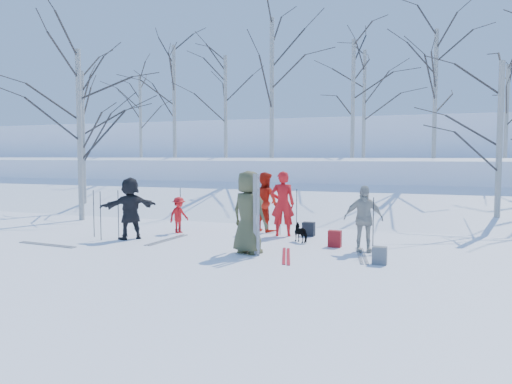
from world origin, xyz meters
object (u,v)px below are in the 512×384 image
at_px(dog, 302,233).
at_px(backpack_red, 335,239).
at_px(skier_red_north, 283,204).
at_px(skier_cream_east, 363,219).
at_px(backpack_dark, 309,229).
at_px(skier_grey_west, 130,208).
at_px(skier_red_seated, 179,215).
at_px(skier_olive_center, 249,212).
at_px(backpack_grey, 380,256).
at_px(skier_redor_behind, 265,202).

bearing_deg(dog, backpack_red, 104.88).
relative_size(skier_red_north, dog, 3.07).
xyz_separation_m(skier_red_north, dog, (0.79, -0.79, -0.68)).
bearing_deg(skier_cream_east, backpack_dark, 118.07).
relative_size(skier_grey_west, backpack_dark, 4.30).
height_order(skier_red_seated, backpack_dark, skier_red_seated).
bearing_deg(skier_red_seated, skier_olive_center, -106.83).
bearing_deg(skier_red_north, backpack_grey, 122.84).
bearing_deg(dog, skier_red_seated, -56.38).
distance_m(skier_olive_center, skier_red_seated, 3.84).
distance_m(backpack_grey, backpack_dark, 3.92).
relative_size(skier_cream_east, backpack_dark, 4.00).
xyz_separation_m(skier_cream_east, backpack_grey, (0.54, -1.30, -0.61)).
xyz_separation_m(skier_red_north, skier_red_seated, (-3.08, -0.54, -0.39)).
bearing_deg(dog, skier_cream_east, 103.16).
relative_size(skier_olive_center, skier_grey_west, 1.14).
bearing_deg(backpack_grey, skier_olive_center, 177.60).
bearing_deg(skier_red_north, skier_cream_east, 134.01).
bearing_deg(skier_red_seated, skier_cream_east, -81.98).
relative_size(skier_red_north, skier_redor_behind, 1.03).
height_order(skier_red_seated, backpack_red, skier_red_seated).
height_order(skier_red_north, skier_cream_east, skier_red_north).
bearing_deg(skier_cream_east, backpack_grey, -84.07).
bearing_deg(backpack_dark, backpack_grey, -52.87).
distance_m(skier_olive_center, skier_grey_west, 3.90).
bearing_deg(skier_cream_east, skier_redor_behind, 129.05).
relative_size(skier_red_seated, backpack_dark, 2.69).
height_order(skier_red_north, skier_red_seated, skier_red_north).
distance_m(skier_red_seated, backpack_grey, 6.59).
relative_size(skier_grey_west, dog, 2.83).
xyz_separation_m(skier_olive_center, backpack_red, (1.73, 1.55, -0.77)).
distance_m(skier_red_north, backpack_red, 2.25).
xyz_separation_m(skier_cream_east, backpack_red, (-0.76, 0.38, -0.59)).
bearing_deg(skier_red_north, skier_red_seated, -4.18).
relative_size(skier_red_north, skier_grey_west, 1.08).
bearing_deg(backpack_dark, skier_redor_behind, 164.59).
bearing_deg(skier_olive_center, skier_red_seated, -16.12).
height_order(skier_olive_center, backpack_dark, skier_olive_center).
xyz_separation_m(skier_cream_east, dog, (-1.74, 0.78, -0.54)).
relative_size(skier_red_north, skier_cream_east, 1.17).
height_order(skier_red_north, backpack_dark, skier_red_north).
xyz_separation_m(skier_olive_center, dog, (0.76, 1.95, -0.72)).
xyz_separation_m(skier_olive_center, backpack_dark, (0.67, 3.00, -0.78)).
distance_m(skier_red_north, backpack_dark, 1.05).
distance_m(skier_grey_west, backpack_red, 5.65).
relative_size(dog, backpack_dark, 1.52).
bearing_deg(skier_red_north, skier_olive_center, 76.54).
xyz_separation_m(backpack_red, backpack_grey, (1.31, -1.67, -0.02)).
height_order(skier_red_north, backpack_grey, skier_red_north).
bearing_deg(skier_redor_behind, backpack_grey, 168.65).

